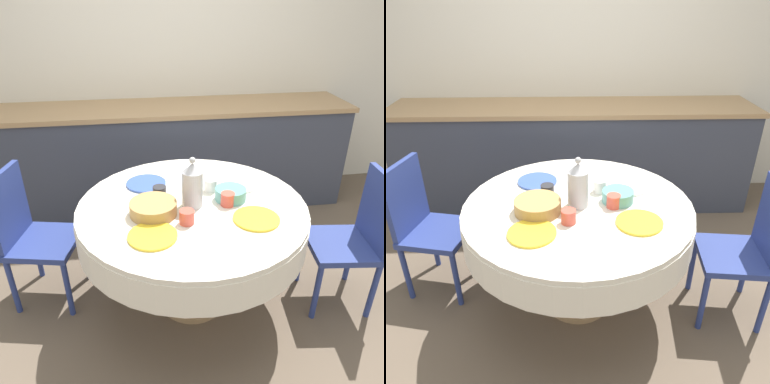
# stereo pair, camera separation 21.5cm
# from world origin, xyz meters

# --- Properties ---
(ground_plane) EXTENTS (12.00, 12.00, 0.00)m
(ground_plane) POSITION_xyz_m (0.00, 0.00, 0.00)
(ground_plane) COLOR brown
(wall_back) EXTENTS (7.00, 0.05, 2.60)m
(wall_back) POSITION_xyz_m (0.00, 1.72, 1.30)
(wall_back) COLOR silver
(wall_back) RESTS_ON ground_plane
(kitchen_counter) EXTENTS (3.24, 0.64, 0.96)m
(kitchen_counter) POSITION_xyz_m (0.00, 1.38, 0.48)
(kitchen_counter) COLOR #383D4C
(kitchen_counter) RESTS_ON ground_plane
(dining_table) EXTENTS (1.35, 1.35, 0.75)m
(dining_table) POSITION_xyz_m (0.00, 0.00, 0.62)
(dining_table) COLOR tan
(dining_table) RESTS_ON ground_plane
(chair_left) EXTENTS (0.44, 0.44, 0.92)m
(chair_left) POSITION_xyz_m (1.01, -0.12, 0.51)
(chair_left) COLOR navy
(chair_left) RESTS_ON ground_plane
(chair_right) EXTENTS (0.47, 0.47, 0.92)m
(chair_right) POSITION_xyz_m (-1.00, 0.21, 0.51)
(chair_right) COLOR navy
(chair_right) RESTS_ON ground_plane
(plate_near_left) EXTENTS (0.25, 0.25, 0.01)m
(plate_near_left) POSITION_xyz_m (-0.25, -0.30, 0.75)
(plate_near_left) COLOR yellow
(plate_near_left) RESTS_ON dining_table
(cup_near_left) EXTENTS (0.08, 0.08, 0.08)m
(cup_near_left) POSITION_xyz_m (-0.06, -0.20, 0.78)
(cup_near_left) COLOR #CC4C3D
(cup_near_left) RESTS_ON dining_table
(plate_near_right) EXTENTS (0.25, 0.25, 0.01)m
(plate_near_right) POSITION_xyz_m (0.32, -0.22, 0.75)
(plate_near_right) COLOR yellow
(plate_near_right) RESTS_ON dining_table
(cup_near_right) EXTENTS (0.08, 0.08, 0.08)m
(cup_near_right) POSITION_xyz_m (0.20, -0.04, 0.78)
(cup_near_right) COLOR #CC4C3D
(cup_near_right) RESTS_ON dining_table
(plate_far_left) EXTENTS (0.25, 0.25, 0.01)m
(plate_far_left) POSITION_xyz_m (-0.26, 0.29, 0.75)
(plate_far_left) COLOR #3856AD
(plate_far_left) RESTS_ON dining_table
(cup_far_left) EXTENTS (0.08, 0.08, 0.08)m
(cup_far_left) POSITION_xyz_m (-0.18, 0.10, 0.78)
(cup_far_left) COLOR #28282D
(cup_far_left) RESTS_ON dining_table
(plate_far_right) EXTENTS (0.25, 0.25, 0.01)m
(plate_far_right) POSITION_xyz_m (0.33, 0.20, 0.75)
(plate_far_right) COLOR white
(plate_far_right) RESTS_ON dining_table
(cup_far_right) EXTENTS (0.08, 0.08, 0.08)m
(cup_far_right) POSITION_xyz_m (0.14, 0.15, 0.78)
(cup_far_right) COLOR white
(cup_far_right) RESTS_ON dining_table
(coffee_carafe) EXTENTS (0.12, 0.12, 0.30)m
(coffee_carafe) POSITION_xyz_m (0.00, -0.01, 0.88)
(coffee_carafe) COLOR #B2B2B7
(coffee_carafe) RESTS_ON dining_table
(bread_basket) EXTENTS (0.26, 0.26, 0.07)m
(bread_basket) POSITION_xyz_m (-0.23, -0.08, 0.78)
(bread_basket) COLOR #AD844C
(bread_basket) RESTS_ON dining_table
(fruit_bowl) EXTENTS (0.19, 0.19, 0.07)m
(fruit_bowl) POSITION_xyz_m (0.24, 0.02, 0.78)
(fruit_bowl) COLOR #569993
(fruit_bowl) RESTS_ON dining_table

